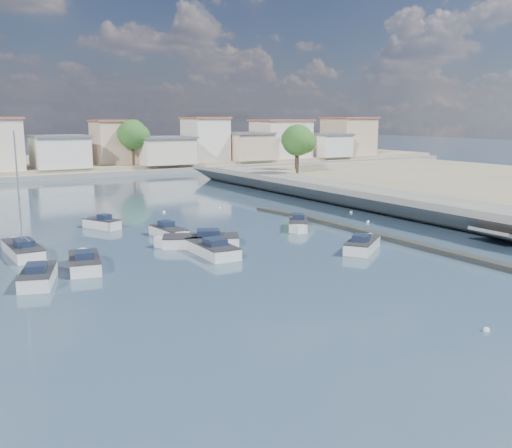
{
  "coord_description": "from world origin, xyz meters",
  "views": [
    {
      "loc": [
        -25.25,
        -23.09,
        9.7
      ],
      "look_at": [
        -2.48,
        14.79,
        1.4
      ],
      "focal_mm": 40.0,
      "sensor_mm": 36.0,
      "label": 1
    }
  ],
  "objects_px": {
    "motorboat_f": "(100,224)",
    "motorboat_a": "(210,249)",
    "motorboat_b": "(84,262)",
    "motorboat_e": "(39,276)",
    "motorboat_c": "(197,241)",
    "motorboat_h": "(363,245)",
    "motorboat_d": "(298,225)",
    "sailboat": "(22,249)",
    "motorboat_g": "(170,233)"
  },
  "relations": [
    {
      "from": "motorboat_f",
      "to": "motorboat_a",
      "type": "bearing_deg",
      "value": -73.62
    },
    {
      "from": "motorboat_b",
      "to": "motorboat_e",
      "type": "bearing_deg",
      "value": -149.71
    },
    {
      "from": "motorboat_c",
      "to": "motorboat_b",
      "type": "bearing_deg",
      "value": -167.62
    },
    {
      "from": "motorboat_a",
      "to": "motorboat_h",
      "type": "relative_size",
      "value": 1.25
    },
    {
      "from": "motorboat_c",
      "to": "motorboat_d",
      "type": "xyz_separation_m",
      "value": [
        10.45,
        1.43,
        -0.0
      ]
    },
    {
      "from": "motorboat_b",
      "to": "sailboat",
      "type": "xyz_separation_m",
      "value": [
        -2.88,
        5.89,
        0.04
      ]
    },
    {
      "from": "motorboat_b",
      "to": "motorboat_d",
      "type": "distance_m",
      "value": 19.77
    },
    {
      "from": "motorboat_a",
      "to": "motorboat_e",
      "type": "relative_size",
      "value": 1.18
    },
    {
      "from": "motorboat_f",
      "to": "motorboat_c",
      "type": "bearing_deg",
      "value": -68.97
    },
    {
      "from": "motorboat_c",
      "to": "motorboat_h",
      "type": "distance_m",
      "value": 12.52
    },
    {
      "from": "motorboat_f",
      "to": "sailboat",
      "type": "height_order",
      "value": "sailboat"
    },
    {
      "from": "motorboat_e",
      "to": "sailboat",
      "type": "height_order",
      "value": "sailboat"
    },
    {
      "from": "motorboat_b",
      "to": "motorboat_f",
      "type": "relative_size",
      "value": 1.39
    },
    {
      "from": "motorboat_c",
      "to": "sailboat",
      "type": "relative_size",
      "value": 0.7
    },
    {
      "from": "motorboat_e",
      "to": "motorboat_g",
      "type": "bearing_deg",
      "value": 34.07
    },
    {
      "from": "motorboat_b",
      "to": "sailboat",
      "type": "height_order",
      "value": "sailboat"
    },
    {
      "from": "motorboat_d",
      "to": "motorboat_g",
      "type": "height_order",
      "value": "same"
    },
    {
      "from": "motorboat_d",
      "to": "motorboat_h",
      "type": "height_order",
      "value": "same"
    },
    {
      "from": "motorboat_f",
      "to": "motorboat_h",
      "type": "distance_m",
      "value": 23.36
    },
    {
      "from": "motorboat_c",
      "to": "motorboat_e",
      "type": "distance_m",
      "value": 12.79
    },
    {
      "from": "motorboat_d",
      "to": "motorboat_f",
      "type": "height_order",
      "value": "same"
    },
    {
      "from": "motorboat_a",
      "to": "motorboat_f",
      "type": "height_order",
      "value": "same"
    },
    {
      "from": "motorboat_d",
      "to": "motorboat_e",
      "type": "bearing_deg",
      "value": -166.89
    },
    {
      "from": "motorboat_a",
      "to": "motorboat_e",
      "type": "xyz_separation_m",
      "value": [
        -11.99,
        -1.16,
        -0.0
      ]
    },
    {
      "from": "motorboat_b",
      "to": "motorboat_h",
      "type": "distance_m",
      "value": 19.86
    },
    {
      "from": "motorboat_h",
      "to": "motorboat_f",
      "type": "bearing_deg",
      "value": 127.82
    },
    {
      "from": "motorboat_f",
      "to": "motorboat_g",
      "type": "height_order",
      "value": "same"
    },
    {
      "from": "motorboat_a",
      "to": "motorboat_f",
      "type": "bearing_deg",
      "value": 106.38
    },
    {
      "from": "motorboat_b",
      "to": "motorboat_g",
      "type": "distance_m",
      "value": 10.42
    },
    {
      "from": "motorboat_f",
      "to": "motorboat_g",
      "type": "relative_size",
      "value": 0.8
    },
    {
      "from": "motorboat_a",
      "to": "motorboat_e",
      "type": "distance_m",
      "value": 12.05
    },
    {
      "from": "motorboat_b",
      "to": "motorboat_e",
      "type": "distance_m",
      "value": 3.69
    },
    {
      "from": "motorboat_a",
      "to": "motorboat_e",
      "type": "height_order",
      "value": "same"
    },
    {
      "from": "motorboat_a",
      "to": "motorboat_g",
      "type": "relative_size",
      "value": 1.25
    },
    {
      "from": "motorboat_d",
      "to": "motorboat_e",
      "type": "distance_m",
      "value": 23.26
    },
    {
      "from": "motorboat_a",
      "to": "motorboat_h",
      "type": "distance_m",
      "value": 11.33
    },
    {
      "from": "motorboat_a",
      "to": "motorboat_f",
      "type": "distance_m",
      "value": 14.3
    },
    {
      "from": "motorboat_f",
      "to": "motorboat_d",
      "type": "bearing_deg",
      "value": -33.16
    },
    {
      "from": "motorboat_d",
      "to": "motorboat_h",
      "type": "bearing_deg",
      "value": -92.42
    },
    {
      "from": "motorboat_h",
      "to": "sailboat",
      "type": "bearing_deg",
      "value": 152.74
    },
    {
      "from": "motorboat_h",
      "to": "sailboat",
      "type": "xyz_separation_m",
      "value": [
        -21.98,
        11.32,
        0.04
      ]
    },
    {
      "from": "motorboat_b",
      "to": "motorboat_h",
      "type": "xyz_separation_m",
      "value": [
        19.1,
        -5.44,
        0.0
      ]
    },
    {
      "from": "motorboat_c",
      "to": "motorboat_h",
      "type": "xyz_separation_m",
      "value": [
        10.08,
        -7.42,
        -0.0
      ]
    },
    {
      "from": "motorboat_g",
      "to": "sailboat",
      "type": "bearing_deg",
      "value": -179.23
    },
    {
      "from": "motorboat_a",
      "to": "motorboat_b",
      "type": "bearing_deg",
      "value": 175.44
    },
    {
      "from": "motorboat_h",
      "to": "sailboat",
      "type": "relative_size",
      "value": 0.52
    },
    {
      "from": "motorboat_e",
      "to": "motorboat_g",
      "type": "distance_m",
      "value": 14.1
    },
    {
      "from": "motorboat_a",
      "to": "motorboat_g",
      "type": "distance_m",
      "value": 6.75
    },
    {
      "from": "motorboat_c",
      "to": "motorboat_h",
      "type": "height_order",
      "value": "same"
    },
    {
      "from": "motorboat_g",
      "to": "motorboat_b",
      "type": "bearing_deg",
      "value": -144.59
    }
  ]
}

